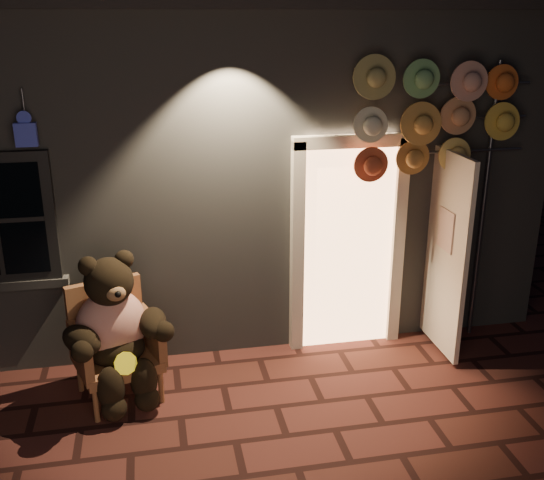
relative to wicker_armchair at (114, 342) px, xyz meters
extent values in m
plane|color=#4D221D|center=(0.96, -0.93, -0.51)|extent=(60.00, 60.00, 0.00)
cube|color=slate|center=(0.96, 3.07, 1.14)|extent=(7.00, 5.00, 3.30)
cube|color=black|center=(0.96, 3.07, 2.87)|extent=(7.30, 5.30, 0.16)
cube|color=slate|center=(-0.94, 0.53, 0.41)|extent=(1.10, 0.14, 0.08)
cube|color=#E6A067|center=(2.31, 0.55, 0.54)|extent=(0.92, 0.10, 2.10)
cube|color=beige|center=(1.79, 0.51, 0.54)|extent=(0.12, 0.12, 2.20)
cube|color=beige|center=(2.83, 0.51, 0.54)|extent=(0.12, 0.12, 2.20)
cube|color=beige|center=(2.31, 0.51, 1.62)|extent=(1.16, 0.12, 0.12)
cube|color=beige|center=(3.21, 0.17, 0.54)|extent=(0.05, 0.80, 2.00)
cube|color=#3846C6|center=(-0.59, 0.45, 1.79)|extent=(0.18, 0.07, 0.20)
cylinder|color=#59595E|center=(-0.59, 0.51, 2.04)|extent=(0.02, 0.02, 0.25)
cube|color=brown|center=(0.03, -0.08, -0.16)|extent=(0.84, 0.81, 0.10)
cube|color=brown|center=(-0.07, 0.19, 0.18)|extent=(0.66, 0.29, 0.67)
cube|color=brown|center=(-0.27, -0.20, 0.03)|extent=(0.26, 0.57, 0.38)
cube|color=brown|center=(0.33, 0.01, 0.03)|extent=(0.26, 0.57, 0.38)
cylinder|color=brown|center=(-0.16, -0.43, -0.36)|extent=(0.05, 0.05, 0.31)
cylinder|color=brown|center=(0.39, -0.24, -0.36)|extent=(0.05, 0.05, 0.31)
cylinder|color=brown|center=(-0.33, 0.08, -0.36)|extent=(0.05, 0.05, 0.31)
cylinder|color=brown|center=(0.21, 0.27, -0.36)|extent=(0.05, 0.05, 0.31)
ellipsoid|color=red|center=(0.00, -0.04, 0.19)|extent=(0.74, 0.67, 0.65)
ellipsoid|color=black|center=(0.02, -0.11, 0.00)|extent=(0.62, 0.57, 0.30)
sphere|color=black|center=(0.01, -0.08, 0.62)|extent=(0.53, 0.53, 0.42)
sphere|color=black|center=(-0.14, -0.11, 0.78)|extent=(0.16, 0.16, 0.16)
sphere|color=black|center=(0.15, -0.01, 0.78)|extent=(0.16, 0.16, 0.16)
ellipsoid|color=olive|center=(0.07, -0.26, 0.58)|extent=(0.19, 0.16, 0.13)
ellipsoid|color=black|center=(-0.23, -0.33, 0.22)|extent=(0.45, 0.48, 0.24)
ellipsoid|color=black|center=(0.35, -0.13, 0.22)|extent=(0.24, 0.43, 0.24)
ellipsoid|color=black|center=(-0.03, -0.41, -0.22)|extent=(0.24, 0.24, 0.40)
ellipsoid|color=black|center=(0.25, -0.32, -0.22)|extent=(0.24, 0.24, 0.40)
sphere|color=black|center=(-0.01, -0.47, -0.38)|extent=(0.22, 0.22, 0.22)
sphere|color=black|center=(0.26, -0.37, -0.38)|extent=(0.22, 0.22, 0.22)
cylinder|color=yellow|center=(0.11, -0.37, -0.02)|extent=(0.22, 0.14, 0.19)
cylinder|color=#59595E|center=(3.70, 0.45, 0.92)|extent=(0.04, 0.04, 2.86)
cylinder|color=#59595E|center=(3.39, 0.43, 2.13)|extent=(1.27, 0.03, 0.03)
cylinder|color=#59595E|center=(3.39, 0.43, 1.81)|extent=(1.27, 0.03, 0.03)
cylinder|color=#59595E|center=(3.39, 0.43, 1.50)|extent=(1.27, 0.03, 0.03)
cylinder|color=#958C51|center=(2.46, 0.37, 2.18)|extent=(0.36, 0.11, 0.36)
cylinder|color=#66A262|center=(2.88, 0.34, 2.18)|extent=(0.36, 0.11, 0.36)
cylinder|color=tan|center=(3.30, 0.31, 2.18)|extent=(0.36, 0.11, 0.36)
cylinder|color=orange|center=(3.73, 0.37, 2.18)|extent=(0.36, 0.11, 0.36)
cylinder|color=beige|center=(2.46, 0.34, 1.81)|extent=(0.36, 0.11, 0.36)
cylinder|color=#BB8941|center=(2.88, 0.31, 1.81)|extent=(0.36, 0.11, 0.36)
cylinder|color=tan|center=(3.30, 0.37, 1.81)|extent=(0.36, 0.11, 0.36)
cylinder|color=gold|center=(3.73, 0.34, 1.81)|extent=(0.36, 0.11, 0.36)
cylinder|color=#C14B2D|center=(2.46, 0.31, 1.44)|extent=(0.36, 0.11, 0.36)
cylinder|color=olive|center=(2.88, 0.37, 1.44)|extent=(0.36, 0.11, 0.36)
cylinder|color=#F4CE64|center=(3.30, 0.34, 1.44)|extent=(0.36, 0.11, 0.36)
camera|label=1|loc=(0.42, -5.19, 2.74)|focal=42.00mm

